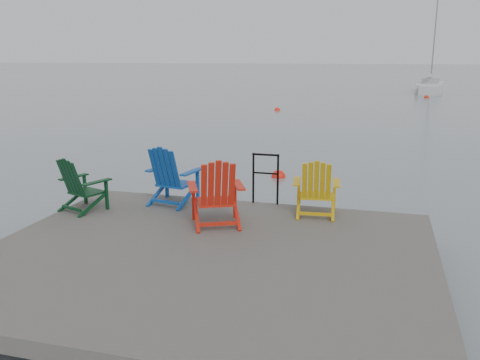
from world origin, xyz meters
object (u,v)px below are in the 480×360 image
(sailboat_near, at_px, (430,88))
(buoy_a, at_px, (278,177))
(buoy_d, at_px, (427,98))
(chair_green, at_px, (80,184))
(handrail, at_px, (266,174))
(chair_red, at_px, (217,192))
(chair_blue, at_px, (171,175))
(chair_yellow, at_px, (316,188))
(buoy_b, at_px, (277,110))

(sailboat_near, distance_m, buoy_a, 35.24)
(buoy_d, bearing_deg, chair_green, -103.42)
(chair_green, relative_size, buoy_a, 2.49)
(handrail, bearing_deg, chair_green, -156.53)
(sailboat_near, xyz_separation_m, buoy_a, (-6.37, -34.66, -0.36))
(chair_red, height_order, buoy_d, chair_red)
(handrail, height_order, buoy_d, handrail)
(handrail, distance_m, buoy_a, 4.28)
(buoy_a, height_order, buoy_d, buoy_d)
(chair_green, relative_size, sailboat_near, 0.08)
(handrail, relative_size, chair_blue, 0.86)
(chair_yellow, xyz_separation_m, buoy_b, (-4.84, 20.79, -0.98))
(chair_blue, xyz_separation_m, sailboat_near, (7.37, 39.26, -0.67))
(sailboat_near, distance_m, buoy_d, 6.74)
(handrail, xyz_separation_m, chair_yellow, (0.95, -0.47, -0.07))
(handrail, relative_size, chair_green, 0.98)
(handrail, height_order, sailboat_near, sailboat_near)
(chair_blue, bearing_deg, buoy_d, 88.23)
(chair_yellow, height_order, buoy_b, chair_yellow)
(sailboat_near, relative_size, buoy_d, 27.09)
(buoy_b, bearing_deg, buoy_d, 52.73)
(chair_red, xyz_separation_m, chair_yellow, (1.40, 0.91, -0.06))
(chair_red, xyz_separation_m, buoy_b, (-3.44, 21.70, -1.03))
(buoy_a, xyz_separation_m, buoy_d, (5.64, 27.97, 0.00))
(chair_blue, distance_m, chair_yellow, 2.53)
(chair_red, relative_size, chair_yellow, 1.12)
(buoy_d, bearing_deg, handrail, -98.97)
(chair_yellow, distance_m, buoy_a, 4.93)
(chair_green, height_order, chair_yellow, chair_yellow)
(buoy_d, bearing_deg, sailboat_near, 83.78)
(handrail, bearing_deg, chair_red, -108.14)
(buoy_b, bearing_deg, chair_blue, -83.65)
(sailboat_near, bearing_deg, handrail, -92.01)
(handrail, height_order, chair_red, chair_red)
(handrail, height_order, chair_yellow, chair_yellow)
(chair_green, xyz_separation_m, buoy_b, (-1.00, 21.57, -0.96))
(chair_green, distance_m, chair_yellow, 3.92)
(buoy_d, bearing_deg, chair_blue, -101.52)
(chair_green, height_order, sailboat_near, sailboat_near)
(chair_green, xyz_separation_m, sailboat_near, (8.69, 40.03, -0.61))
(chair_green, relative_size, chair_blue, 0.88)
(buoy_a, relative_size, buoy_b, 1.08)
(chair_blue, relative_size, buoy_a, 2.84)
(chair_blue, xyz_separation_m, chair_yellow, (2.53, 0.01, -0.05))
(chair_red, distance_m, sailboat_near, 40.64)
(chair_red, relative_size, buoy_d, 2.65)
(sailboat_near, bearing_deg, buoy_a, -93.92)
(buoy_b, relative_size, buoy_d, 0.85)
(handrail, height_order, chair_green, chair_green)
(buoy_a, bearing_deg, chair_blue, -102.29)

